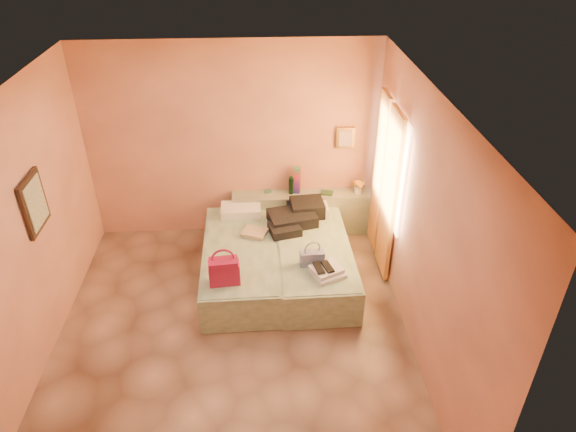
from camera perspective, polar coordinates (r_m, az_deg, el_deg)
The scene contains 16 objects.
ground at distance 6.07m, azimuth -6.08°, elevation -13.07°, with size 4.50×4.50×0.00m, color tan.
room_walls at distance 5.46m, azimuth -4.80°, elevation 4.70°, with size 4.02×4.51×2.81m.
headboard_ledge at distance 7.54m, azimuth 1.69°, elevation 0.35°, with size 2.05×0.30×0.65m, color #97A184.
bed_left at distance 6.70m, azimuth -5.25°, elevation -5.16°, with size 0.90×2.00×0.50m, color beige.
bed_right at distance 6.72m, azimuth 2.79°, elevation -4.92°, with size 0.90×2.00×0.50m, color beige.
water_bottle at distance 7.32m, azimuth 0.36°, elevation 3.42°, with size 0.07×0.07×0.26m, color #13351B.
rainbow_box at distance 7.31m, azimuth 1.02°, elevation 4.00°, with size 0.09×0.09×0.39m, color #B11540.
small_dish at distance 7.41m, azimuth -2.26°, elevation 2.75°, with size 0.11×0.11×0.03m, color #49876B.
green_book at distance 7.38m, azimuth 4.33°, elevation 2.57°, with size 0.17×0.12×0.03m, color #274A2A.
flower_vase at distance 7.40m, azimuth 7.83°, elevation 3.40°, with size 0.19×0.19×0.24m, color white.
magenta_handbag at distance 5.92m, azimuth -7.11°, elevation -6.02°, with size 0.35×0.20×0.33m, color #B11540.
khaki_garment at distance 6.75m, azimuth -3.71°, elevation -1.85°, with size 0.31×0.25×0.05m, color tan.
clothes_pile at distance 6.93m, azimuth 0.92°, elevation -0.07°, with size 0.67×0.67×0.20m, color black.
blue_handbag at distance 6.18m, azimuth 2.70°, elevation -4.70°, with size 0.29×0.12×0.19m, color #41559D.
towel_stack at distance 6.05m, azimuth 4.49°, elevation -6.22°, with size 0.35×0.30×0.10m, color silver.
sandal_pair at distance 6.01m, azimuth 3.94°, elevation -5.75°, with size 0.17×0.23×0.02m, color black.
Camera 1 is at (0.38, -4.28, 4.29)m, focal length 32.00 mm.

